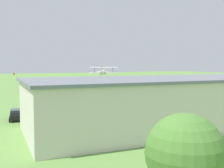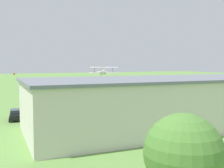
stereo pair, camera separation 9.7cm
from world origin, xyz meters
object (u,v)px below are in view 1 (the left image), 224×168
object	(u,v)px
windsock	(14,75)
biplane	(103,72)
person_beside_truck	(183,98)
tree_near_perimeter_road	(185,154)
car_black	(16,115)
person_watching_takeoff	(51,109)
hangar	(161,102)
person_crossing_taxiway	(191,102)

from	to	relation	value
windsock	biplane	bearing A→B (deg)	137.06
person_beside_truck	tree_near_perimeter_road	size ratio (longest dim) A/B	0.27
car_black	person_watching_takeoff	distance (m)	7.36
tree_near_perimeter_road	windsock	bearing A→B (deg)	-90.74
car_black	person_watching_takeoff	world-z (taller)	car_black
person_watching_takeoff	person_beside_truck	xyz separation A→B (m)	(-31.01, -1.45, 0.04)
hangar	car_black	bearing A→B (deg)	-38.19
biplane	person_watching_takeoff	bearing A→B (deg)	44.33
biplane	person_beside_truck	bearing A→B (deg)	128.13
person_crossing_taxiway	hangar	bearing A→B (deg)	36.81
tree_near_perimeter_road	person_watching_takeoff	bearing A→B (deg)	-94.23
person_watching_takeoff	windsock	distance (m)	36.79
hangar	biplane	xyz separation A→B (m)	(-7.09, -35.16, 3.30)
person_watching_takeoff	person_beside_truck	bearing A→B (deg)	-177.32
hangar	biplane	bearing A→B (deg)	-101.40
car_black	tree_near_perimeter_road	size ratio (longest dim) A/B	0.71
car_black	person_watching_takeoff	xyz separation A→B (m)	(-6.43, -3.58, -0.05)
person_beside_truck	car_black	bearing A→B (deg)	7.66
car_black	person_beside_truck	world-z (taller)	person_beside_truck
biplane	car_black	distance (m)	33.12
person_crossing_taxiway	person_watching_takeoff	xyz separation A→B (m)	(27.73, -4.94, -0.04)
hangar	tree_near_perimeter_road	xyz separation A→B (m)	(13.95, 21.10, 0.99)
person_beside_truck	windsock	distance (m)	48.24
car_black	biplane	bearing A→B (deg)	-139.07
person_watching_takeoff	tree_near_perimeter_road	bearing A→B (deg)	85.77
hangar	person_watching_takeoff	xyz separation A→B (m)	(11.11, -17.38, -2.63)
person_crossing_taxiway	windsock	distance (m)	51.10
hangar	tree_near_perimeter_road	world-z (taller)	hangar
tree_near_perimeter_road	biplane	bearing A→B (deg)	-110.51
car_black	person_crossing_taxiway	bearing A→B (deg)	177.72
person_watching_takeoff	tree_near_perimeter_road	world-z (taller)	tree_near_perimeter_road
person_watching_takeoff	tree_near_perimeter_road	distance (m)	38.75
biplane	tree_near_perimeter_road	bearing A→B (deg)	69.49
person_beside_truck	windsock	world-z (taller)	windsock
biplane	windsock	world-z (taller)	biplane
car_black	windsock	distance (m)	40.55
person_crossing_taxiway	person_beside_truck	bearing A→B (deg)	-117.11
hangar	car_black	xyz separation A→B (m)	(17.54, -13.80, -2.58)
car_black	person_beside_truck	distance (m)	37.78
biplane	person_crossing_taxiway	bearing A→B (deg)	112.78
biplane	person_beside_truck	world-z (taller)	biplane
windsock	car_black	bearing A→B (deg)	83.51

